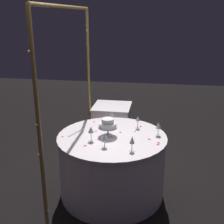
{
  "coord_description": "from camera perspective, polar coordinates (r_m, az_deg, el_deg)",
  "views": [
    {
      "loc": [
        -2.99,
        -0.48,
        2.07
      ],
      "look_at": [
        0.0,
        0.0,
        1.04
      ],
      "focal_mm": 46.01,
      "sensor_mm": 36.0,
      "label": 1
    }
  ],
  "objects": [
    {
      "name": "rose_petal_15",
      "position": [
        3.22,
        -2.76,
        -5.38
      ],
      "size": [
        0.03,
        0.03,
        0.0
      ],
      "primitive_type": "ellipsoid",
      "rotation": [
        0.0,
        0.0,
        5.12
      ],
      "color": "#C61951",
      "rests_on": "main_table"
    },
    {
      "name": "main_table",
      "position": [
        3.47,
        0.0,
        -10.46
      ],
      "size": [
        1.26,
        1.26,
        0.75
      ],
      "color": "white",
      "rests_on": "ground"
    },
    {
      "name": "wine_glass_1",
      "position": [
        3.14,
        -4.21,
        -3.62
      ],
      "size": [
        0.06,
        0.06,
        0.17
      ],
      "color": "silver",
      "rests_on": "main_table"
    },
    {
      "name": "tiered_cake",
      "position": [
        3.26,
        -0.85,
        -2.48
      ],
      "size": [
        0.22,
        0.22,
        0.21
      ],
      "color": "silver",
      "rests_on": "main_table"
    },
    {
      "name": "rose_petal_12",
      "position": [
        3.49,
        -0.18,
        -3.41
      ],
      "size": [
        0.03,
        0.04,
        0.0
      ],
      "primitive_type": "ellipsoid",
      "rotation": [
        0.0,
        0.0,
        5.03
      ],
      "color": "#C61951",
      "rests_on": "main_table"
    },
    {
      "name": "rose_petal_7",
      "position": [
        3.39,
        1.68,
        -4.06
      ],
      "size": [
        0.03,
        0.02,
        0.0
      ],
      "primitive_type": "ellipsoid",
      "rotation": [
        0.0,
        0.0,
        6.27
      ],
      "color": "#C61951",
      "rests_on": "main_table"
    },
    {
      "name": "rose_petal_0",
      "position": [
        3.59,
        5.73,
        -2.85
      ],
      "size": [
        0.04,
        0.04,
        0.0
      ],
      "primitive_type": "ellipsoid",
      "rotation": [
        0.0,
        0.0,
        0.61
      ],
      "color": "#C61951",
      "rests_on": "main_table"
    },
    {
      "name": "wine_glass_5",
      "position": [
        3.31,
        9.21,
        -2.77
      ],
      "size": [
        0.06,
        0.06,
        0.16
      ],
      "color": "silver",
      "rests_on": "main_table"
    },
    {
      "name": "rose_petal_2",
      "position": [
        3.44,
        -7.09,
        -3.91
      ],
      "size": [
        0.04,
        0.04,
        0.0
      ],
      "primitive_type": "ellipsoid",
      "rotation": [
        0.0,
        0.0,
        5.56
      ],
      "color": "#C61951",
      "rests_on": "main_table"
    },
    {
      "name": "wine_glass_4",
      "position": [
        2.99,
        -1.51,
        -4.96
      ],
      "size": [
        0.06,
        0.06,
        0.16
      ],
      "color": "silver",
      "rests_on": "main_table"
    },
    {
      "name": "decorative_arch",
      "position": [
        3.21,
        -8.48,
        6.38
      ],
      "size": [
        1.83,
        0.06,
        2.16
      ],
      "color": "olive",
      "rests_on": "ground"
    },
    {
      "name": "wine_glass_0",
      "position": [
        3.49,
        5.14,
        -1.51
      ],
      "size": [
        0.06,
        0.06,
        0.15
      ],
      "color": "silver",
      "rests_on": "main_table"
    },
    {
      "name": "cake_knife",
      "position": [
        3.43,
        -6.84,
        -3.91
      ],
      "size": [
        0.28,
        0.14,
        0.01
      ],
      "color": "silver",
      "rests_on": "main_table"
    },
    {
      "name": "rose_petal_9",
      "position": [
        3.43,
        -3.24,
        -3.83
      ],
      "size": [
        0.03,
        0.03,
        0.0
      ],
      "primitive_type": "ellipsoid",
      "rotation": [
        0.0,
        0.0,
        2.34
      ],
      "color": "#C61951",
      "rests_on": "main_table"
    },
    {
      "name": "rose_petal_3",
      "position": [
        3.33,
        -9.82,
        -4.82
      ],
      "size": [
        0.03,
        0.03,
        0.0
      ],
      "primitive_type": "ellipsoid",
      "rotation": [
        0.0,
        0.0,
        6.07
      ],
      "color": "#C61951",
      "rests_on": "main_table"
    },
    {
      "name": "wine_glass_2",
      "position": [
        2.91,
        4.02,
        -5.68
      ],
      "size": [
        0.06,
        0.06,
        0.17
      ],
      "color": "silver",
      "rests_on": "main_table"
    },
    {
      "name": "rose_petal_6",
      "position": [
        3.5,
        -1.32,
        -3.31
      ],
      "size": [
        0.04,
        0.03,
        0.0
      ],
      "primitive_type": "ellipsoid",
      "rotation": [
        0.0,
        0.0,
        0.43
      ],
      "color": "#C61951",
      "rests_on": "main_table"
    },
    {
      "name": "rose_petal_13",
      "position": [
        3.17,
        9.24,
        -6.05
      ],
      "size": [
        0.04,
        0.05,
        0.0
      ],
      "primitive_type": "ellipsoid",
      "rotation": [
        0.0,
        0.0,
        4.07
      ],
      "color": "#C61951",
      "rests_on": "main_table"
    },
    {
      "name": "side_table",
      "position": [
        4.43,
        0.0,
        -3.51
      ],
      "size": [
        0.55,
        0.55,
        0.78
      ],
      "color": "white",
      "rests_on": "ground"
    },
    {
      "name": "ground_plane",
      "position": [
        3.67,
        0.0,
        -15.6
      ],
      "size": [
        12.0,
        12.0,
        0.0
      ],
      "primitive_type": "plane",
      "color": "black"
    },
    {
      "name": "rose_petal_8",
      "position": [
        3.12,
        9.13,
        -6.41
      ],
      "size": [
        0.04,
        0.04,
        0.0
      ],
      "primitive_type": "ellipsoid",
      "rotation": [
        0.0,
        0.0,
        2.23
      ],
      "color": "#C61951",
      "rests_on": "main_table"
    },
    {
      "name": "wine_glass_3",
      "position": [
        3.59,
        -0.07,
        -0.56
      ],
      "size": [
        0.06,
        0.06,
        0.18
      ],
      "color": "silver",
      "rests_on": "main_table"
    },
    {
      "name": "rose_petal_14",
      "position": [
        3.73,
        -3.58,
        -1.94
      ],
      "size": [
        0.03,
        0.03,
        0.0
      ],
      "primitive_type": "ellipsoid",
      "rotation": [
        0.0,
        0.0,
        4.02
      ],
      "color": "#C61951",
      "rests_on": "main_table"
    },
    {
      "name": "rose_petal_1",
      "position": [
        3.67,
        -0.85,
        -2.26
      ],
      "size": [
        0.03,
        0.03,
        0.0
      ],
      "primitive_type": "ellipsoid",
      "rotation": [
        0.0,
        0.0,
        3.45
      ],
      "color": "#C61951",
      "rests_on": "main_table"
    },
    {
      "name": "rose_petal_10",
      "position": [
        3.43,
        4.62,
        -3.84
      ],
      "size": [
        0.03,
        0.03,
        0.0
      ],
      "primitive_type": "ellipsoid",
      "rotation": [
        0.0,
        0.0,
        6.06
      ],
      "color": "#C61951",
      "rests_on": "main_table"
    },
    {
      "name": "rose_petal_4",
      "position": [
        3.24,
        7.41,
        -5.36
      ],
      "size": [
        0.03,
        0.03,
        0.0
      ],
      "primitive_type": "ellipsoid",
      "rotation": [
        0.0,
        0.0,
        4.65
      ],
      "color": "#C61951",
      "rests_on": "main_table"
    },
    {
      "name": "rose_petal_11",
      "position": [
        3.07,
        -5.38,
        -6.68
      ],
      "size": [
        0.04,
        0.04,
        0.0
      ],
      "primitive_type": "ellipsoid",
      "rotation": [
        0.0,
        0.0,
        2.24
      ],
      "color": "#C61951",
      "rests_on": "main_table"
    },
    {
      "name": "rose_petal_5",
      "position": [
        3.71,
        -1.67,
        -2.04
      ],
      "size": [
        0.03,
        0.04,
        0.0
      ],
      "primitive_type": "ellipsoid",
      "rotation": [
        0.0,
        0.0,
        2.0
      ],
      "color": "#C61951",
      "rests_on": "main_table"
    }
  ]
}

